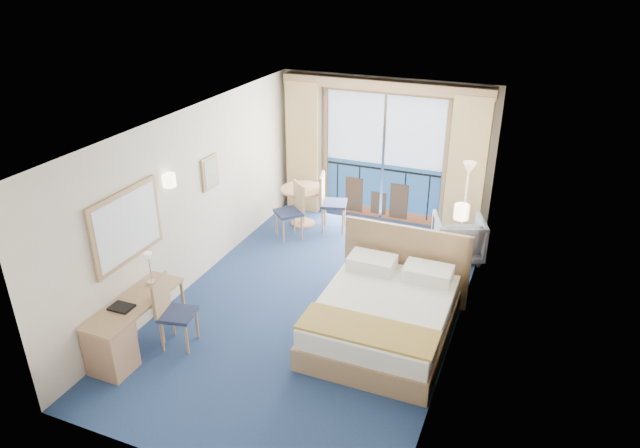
% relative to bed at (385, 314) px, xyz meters
% --- Properties ---
extents(floor, '(6.50, 6.50, 0.00)m').
position_rel_bed_xyz_m(floor, '(-1.13, 0.40, -0.33)').
color(floor, navy).
rests_on(floor, ground).
extents(room_walls, '(4.04, 6.54, 2.72)m').
position_rel_bed_xyz_m(room_walls, '(-1.13, 0.40, 1.45)').
color(room_walls, beige).
rests_on(room_walls, ground).
extents(balcony_door, '(2.36, 0.03, 2.52)m').
position_rel_bed_xyz_m(balcony_door, '(-1.14, 3.62, 0.82)').
color(balcony_door, navy).
rests_on(balcony_door, room_walls).
extents(curtain_left, '(0.65, 0.22, 2.55)m').
position_rel_bed_xyz_m(curtain_left, '(-2.68, 3.47, 0.95)').
color(curtain_left, tan).
rests_on(curtain_left, room_walls).
extents(curtain_right, '(0.65, 0.22, 2.55)m').
position_rel_bed_xyz_m(curtain_right, '(0.42, 3.47, 0.95)').
color(curtain_right, tan).
rests_on(curtain_right, room_walls).
extents(pelmet, '(3.80, 0.25, 0.18)m').
position_rel_bed_xyz_m(pelmet, '(-1.13, 3.50, 2.25)').
color(pelmet, '#A77C5A').
rests_on(pelmet, room_walls).
extents(mirror, '(0.05, 1.25, 0.95)m').
position_rel_bed_xyz_m(mirror, '(-3.10, -1.10, 1.22)').
color(mirror, '#A77C5A').
rests_on(mirror, room_walls).
extents(wall_print, '(0.04, 0.42, 0.52)m').
position_rel_bed_xyz_m(wall_print, '(-3.10, 0.85, 1.27)').
color(wall_print, '#A77C5A').
rests_on(wall_print, room_walls).
extents(sconce_left, '(0.18, 0.18, 0.18)m').
position_rel_bed_xyz_m(sconce_left, '(-3.07, -0.20, 1.52)').
color(sconce_left, '#FFE9B2').
rests_on(sconce_left, room_walls).
extents(sconce_right, '(0.18, 0.18, 0.18)m').
position_rel_bed_xyz_m(sconce_right, '(0.81, 0.25, 1.52)').
color(sconce_right, '#FFE9B2').
rests_on(sconce_right, room_walls).
extents(bed, '(1.85, 2.20, 1.16)m').
position_rel_bed_xyz_m(bed, '(0.00, 0.00, 0.00)').
color(bed, '#A77C5A').
rests_on(bed, ground).
extents(nightstand, '(0.42, 0.40, 0.55)m').
position_rel_bed_xyz_m(nightstand, '(0.64, 1.52, -0.05)').
color(nightstand, tan).
rests_on(nightstand, ground).
extents(phone, '(0.18, 0.14, 0.07)m').
position_rel_bed_xyz_m(phone, '(0.68, 1.54, 0.26)').
color(phone, silver).
rests_on(phone, nightstand).
extents(armchair, '(1.02, 1.03, 0.74)m').
position_rel_bed_xyz_m(armchair, '(0.52, 2.56, 0.04)').
color(armchair, '#4B535C').
rests_on(armchair, ground).
extents(floor_lamp, '(0.23, 0.23, 1.69)m').
position_rel_bed_xyz_m(floor_lamp, '(0.56, 2.57, 0.96)').
color(floor_lamp, silver).
rests_on(floor_lamp, ground).
extents(desk, '(0.50, 1.47, 0.69)m').
position_rel_bed_xyz_m(desk, '(-2.87, -1.84, 0.05)').
color(desk, '#A77C5A').
rests_on(desk, ground).
extents(desk_chair, '(0.50, 0.49, 0.97)m').
position_rel_bed_xyz_m(desk_chair, '(-2.49, -1.23, 0.22)').
color(desk_chair, '#20294A').
rests_on(desk_chair, ground).
extents(folder, '(0.29, 0.22, 0.03)m').
position_rel_bed_xyz_m(folder, '(-2.92, -1.62, 0.37)').
color(folder, black).
rests_on(folder, desk).
extents(desk_lamp, '(0.12, 0.12, 0.44)m').
position_rel_bed_xyz_m(desk_lamp, '(-2.93, -1.00, 0.69)').
color(desk_lamp, silver).
rests_on(desk_lamp, desk).
extents(round_table, '(0.81, 0.81, 0.73)m').
position_rel_bed_xyz_m(round_table, '(-2.41, 2.78, 0.23)').
color(round_table, '#A77C5A').
rests_on(round_table, ground).
extents(table_chair_a, '(0.57, 0.57, 1.07)m').
position_rel_bed_xyz_m(table_chair_a, '(-1.89, 2.77, 0.28)').
color(table_chair_a, '#20294A').
rests_on(table_chair_a, ground).
extents(table_chair_b, '(0.62, 0.62, 1.02)m').
position_rel_bed_xyz_m(table_chair_b, '(-2.36, 2.23, 0.25)').
color(table_chair_b, '#20294A').
rests_on(table_chair_b, ground).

